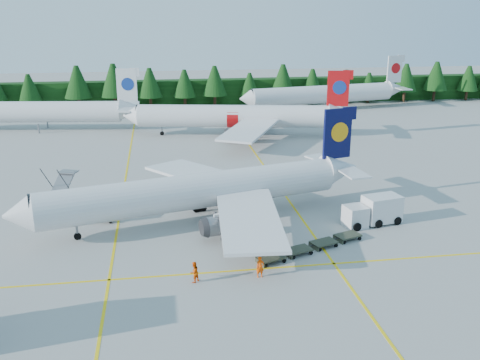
{
  "coord_description": "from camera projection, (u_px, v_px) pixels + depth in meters",
  "views": [
    {
      "loc": [
        -9.21,
        -48.15,
        22.01
      ],
      "look_at": [
        -0.27,
        9.28,
        3.5
      ],
      "focal_mm": 40.0,
      "sensor_mm": 36.0,
      "label": 1
    }
  ],
  "objects": [
    {
      "name": "airliner_navy",
      "position": [
        189.0,
        193.0,
        57.08
      ],
      "size": [
        37.88,
        30.79,
        11.22
      ],
      "rotation": [
        0.0,
        0.0,
        0.25
      ],
      "color": "silver",
      "rests_on": "ground"
    },
    {
      "name": "uld_pair",
      "position": [
        94.0,
        210.0,
        58.62
      ],
      "size": [
        5.0,
        3.53,
        1.65
      ],
      "rotation": [
        0.0,
        0.0,
        -0.31
      ],
      "color": "#363B2A",
      "rests_on": "ground"
    },
    {
      "name": "airliner_far_left",
      "position": [
        25.0,
        112.0,
        101.33
      ],
      "size": [
        40.02,
        8.56,
        11.66
      ],
      "rotation": [
        0.0,
        0.0,
        -0.13
      ],
      "color": "silver",
      "rests_on": "ground"
    },
    {
      "name": "taxi_stripe_b",
      "position": [
        273.0,
        179.0,
        73.07
      ],
      "size": [
        0.25,
        120.0,
        0.01
      ],
      "primitive_type": "cube",
      "color": "yellow",
      "rests_on": "ground"
    },
    {
      "name": "service_truck",
      "position": [
        372.0,
        211.0,
        57.19
      ],
      "size": [
        6.61,
        3.46,
        3.04
      ],
      "rotation": [
        0.0,
        0.0,
        0.2
      ],
      "color": "silver",
      "rests_on": "ground"
    },
    {
      "name": "airstairs",
      "position": [
        52.0,
        210.0,
        58.98
      ],
      "size": [
        5.54,
        7.26,
        4.29
      ],
      "rotation": [
        0.0,
        0.0,
        -0.38
      ],
      "color": "silver",
      "rests_on": "ground"
    },
    {
      "name": "airliner_red",
      "position": [
        229.0,
        117.0,
        97.07
      ],
      "size": [
        40.47,
        33.0,
        11.86
      ],
      "rotation": [
        0.0,
        0.0,
        -0.19
      ],
      "color": "silver",
      "rests_on": "ground"
    },
    {
      "name": "taxi_stripe_a",
      "position": [
        124.0,
        186.0,
        70.14
      ],
      "size": [
        0.25,
        120.0,
        0.01
      ],
      "primitive_type": "cube",
      "color": "yellow",
      "rests_on": "ground"
    },
    {
      "name": "crew_b",
      "position": [
        194.0,
        272.0,
        45.06
      ],
      "size": [
        1.13,
        1.11,
        1.84
      ],
      "primitive_type": "imported",
      "rotation": [
        0.0,
        0.0,
        3.85
      ],
      "color": "#EF4C05",
      "rests_on": "ground"
    },
    {
      "name": "dolly_train",
      "position": [
        311.0,
        246.0,
        51.17
      ],
      "size": [
        11.51,
        6.04,
        0.15
      ],
      "rotation": [
        0.0,
        0.0,
        0.34
      ],
      "color": "#363B2A",
      "rests_on": "ground"
    },
    {
      "name": "taxi_stripe_cross",
      "position": [
        269.0,
        268.0,
        47.71
      ],
      "size": [
        80.0,
        0.25,
        0.01
      ],
      "primitive_type": "cube",
      "color": "yellow",
      "rests_on": "ground"
    },
    {
      "name": "crew_a",
      "position": [
        260.0,
        267.0,
        45.89
      ],
      "size": [
        0.73,
        0.52,
        1.9
      ],
      "primitive_type": "imported",
      "rotation": [
        0.0,
        0.0,
        0.1
      ],
      "color": "#FF4A05",
      "rests_on": "ground"
    },
    {
      "name": "treeline_hedge",
      "position": [
        195.0,
        92.0,
        129.66
      ],
      "size": [
        220.0,
        4.0,
        6.0
      ],
      "primitive_type": "cube",
      "color": "black",
      "rests_on": "ground"
    },
    {
      "name": "ground",
      "position": [
        257.0,
        241.0,
        53.36
      ],
      "size": [
        320.0,
        320.0,
        0.0
      ],
      "primitive_type": "plane",
      "color": "#A1A19B",
      "rests_on": "ground"
    },
    {
      "name": "crew_c",
      "position": [
        385.0,
        217.0,
        57.3
      ],
      "size": [
        0.56,
        0.74,
        1.64
      ],
      "primitive_type": "imported",
      "rotation": [
        0.0,
        0.0,
        1.72
      ],
      "color": "orange",
      "rests_on": "ground"
    },
    {
      "name": "airliner_far_right",
      "position": [
        318.0,
        94.0,
        121.69
      ],
      "size": [
        40.44,
        10.65,
        11.85
      ],
      "rotation": [
        0.0,
        0.0,
        0.18
      ],
      "color": "silver",
      "rests_on": "ground"
    }
  ]
}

